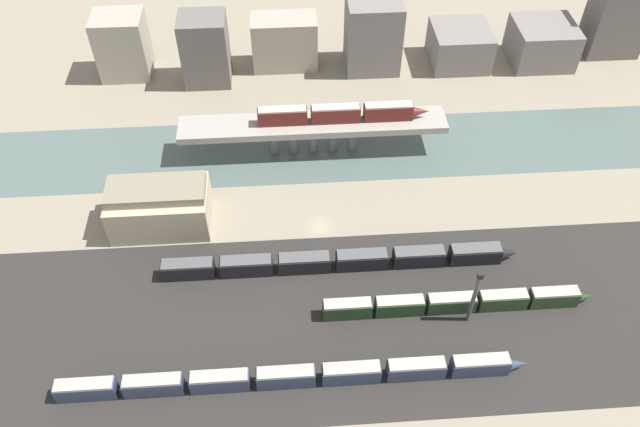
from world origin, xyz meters
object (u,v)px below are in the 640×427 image
Objects in this scene: train_yard_near at (292,377)px; train_yard_far at (339,261)px; warehouse_building at (160,206)px; signal_tower at (474,297)px; train_on_bridge at (341,114)px; train_yard_mid at (456,303)px.

train_yard_far is (10.53, 25.21, -0.05)m from train_yard_near.
signal_tower reaches higher than warehouse_building.
train_on_bridge is at bearing 77.38° from train_yard_near.
warehouse_building is (-58.44, 26.55, 3.28)m from train_yard_mid.
warehouse_building is at bearing 154.27° from signal_tower.
train_yard_near reaches higher than train_yard_mid.
train_on_bridge reaches higher than train_yard_far.
train_yard_mid is at bearing 127.06° from signal_tower.
train_on_bridge is 46.43m from warehouse_building.
train_yard_near is at bearing -56.50° from warehouse_building.
signal_tower reaches higher than train_yard_far.
warehouse_building is at bearing -151.29° from train_on_bridge.
signal_tower reaches higher than train_on_bridge.
train_yard_near is at bearing -102.62° from train_on_bridge.
train_yard_far is at bearing 151.33° from train_yard_mid.
train_on_bridge is at bearing 28.71° from warehouse_building.
train_yard_near is at bearing -112.68° from train_yard_far.
train_yard_mid is (17.99, -48.70, -8.69)m from train_on_bridge.
train_yard_near is 5.88× the size of signal_tower.
train_yard_far is at bearing 67.32° from train_yard_near.
signal_tower is (19.91, -51.24, -3.59)m from train_on_bridge.
train_yard_mid is at bearing -69.72° from train_on_bridge.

